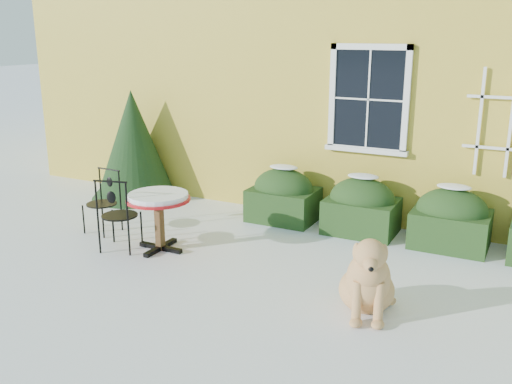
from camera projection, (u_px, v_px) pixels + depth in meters
The scene contains 8 objects.
ground at pixel (219, 282), 6.98m from camera, with size 80.00×80.00×0.00m, color white.
house at pixel (385, 19), 12.09m from camera, with size 12.40×8.40×6.40m.
hedge_row at pixel (405, 213), 8.32m from camera, with size 4.95×0.80×0.91m.
evergreen_shrub at pixel (134, 155), 10.40m from camera, with size 1.62×1.62×1.96m.
bistro_table at pixel (158, 203), 7.84m from camera, with size 0.89×0.89×0.82m.
patio_chair_near at pixel (118, 214), 7.88m from camera, with size 0.58×0.57×1.05m.
patio_chair_far at pixel (103, 201), 8.65m from camera, with size 0.46×0.46×0.95m.
dog at pixel (368, 282), 6.08m from camera, with size 0.79×1.08×0.97m.
Camera 1 is at (3.34, -5.49, 2.96)m, focal length 40.00 mm.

